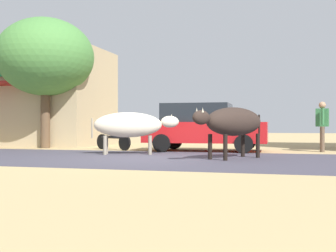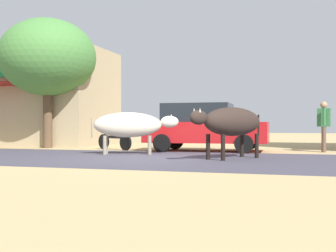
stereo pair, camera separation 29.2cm
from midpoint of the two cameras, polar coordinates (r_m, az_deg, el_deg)
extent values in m
plane|color=tan|center=(11.90, -3.40, -4.22)|extent=(80.00, 80.00, 0.00)
cube|color=#423F4B|center=(11.90, -3.40, -4.21)|extent=(72.00, 6.06, 0.00)
cube|color=tan|center=(21.07, -17.85, 3.47)|extent=(6.88, 4.25, 4.27)
cylinder|color=brown|center=(17.84, -16.08, 0.98)|extent=(0.36, 0.36, 2.34)
ellipsoid|color=#47803B|center=(18.04, -16.09, 8.61)|extent=(3.78, 3.78, 3.02)
cube|color=red|center=(15.25, 4.41, -0.82)|extent=(4.22, 1.95, 0.70)
cube|color=#1E2328|center=(15.31, 3.26, 1.69)|extent=(2.34, 1.75, 0.64)
cylinder|color=black|center=(16.01, 9.74, -2.03)|extent=(0.60, 0.20, 0.60)
cylinder|color=black|center=(14.19, 9.21, -2.30)|extent=(0.60, 0.20, 0.60)
cylinder|color=black|center=(16.43, 0.27, -1.97)|extent=(0.60, 0.20, 0.60)
cylinder|color=black|center=(14.66, -1.41, -2.22)|extent=(0.60, 0.20, 0.60)
cylinder|color=black|center=(15.60, -6.19, -2.15)|extent=(0.53, 0.33, 0.56)
cylinder|color=black|center=(16.57, -9.02, -2.02)|extent=(0.53, 0.33, 0.56)
cylinder|color=black|center=(16.07, -7.65, -1.45)|extent=(1.16, 0.66, 0.10)
ellipsoid|color=#1E4C99|center=(16.03, -7.54, -0.66)|extent=(0.61, 0.47, 0.28)
cylinder|color=black|center=(15.64, -6.34, -0.50)|extent=(0.06, 0.06, 0.60)
ellipsoid|color=beige|center=(13.59, -5.84, 0.15)|extent=(2.20, 1.31, 0.77)
ellipsoid|color=beige|center=(13.59, -0.37, 0.56)|extent=(0.62, 0.44, 0.36)
cone|color=beige|center=(13.69, -0.18, 1.31)|extent=(0.06, 0.06, 0.12)
cone|color=beige|center=(13.49, -0.14, 1.33)|extent=(0.06, 0.06, 0.12)
cylinder|color=gray|center=(13.82, -2.97, -2.41)|extent=(0.11, 0.11, 0.58)
cylinder|color=gray|center=(13.35, -2.97, -2.50)|extent=(0.11, 0.11, 0.58)
cylinder|color=gray|center=(13.89, -8.60, -2.40)|extent=(0.11, 0.11, 0.58)
cylinder|color=gray|center=(13.42, -8.80, -2.49)|extent=(0.11, 0.11, 0.58)
cylinder|color=gray|center=(13.69, -10.43, -0.27)|extent=(0.05, 0.05, 0.62)
ellipsoid|color=#30241F|center=(11.86, 7.94, 0.56)|extent=(1.74, 2.23, 0.77)
ellipsoid|color=#30241F|center=(10.86, 3.55, 1.11)|extent=(0.53, 0.62, 0.36)
cone|color=beige|center=(10.76, 3.76, 2.08)|extent=(0.06, 0.06, 0.12)
cone|color=beige|center=(10.89, 2.99, 2.06)|extent=(0.06, 0.06, 0.12)
cylinder|color=black|center=(11.17, 6.71, -2.79)|extent=(0.11, 0.11, 0.67)
cylinder|color=black|center=(11.50, 4.76, -2.70)|extent=(0.11, 0.11, 0.67)
cylinder|color=black|center=(12.28, 10.92, -2.53)|extent=(0.11, 0.11, 0.67)
cylinder|color=black|center=(12.59, 9.03, -2.46)|extent=(0.11, 0.11, 0.67)
cylinder|color=black|center=(12.77, 11.11, 0.08)|extent=(0.05, 0.05, 0.61)
cylinder|color=brown|center=(15.61, 18.86, -1.63)|extent=(0.14, 0.14, 0.85)
cylinder|color=brown|center=(15.43, 18.90, -1.65)|extent=(0.14, 0.14, 0.85)
cube|color=#33723F|center=(15.52, 18.88, 1.05)|extent=(0.44, 0.33, 0.60)
sphere|color=tan|center=(15.53, 18.88, 2.58)|extent=(0.23, 0.23, 0.23)
cylinder|color=#33723F|center=(15.78, 18.82, 1.14)|extent=(0.09, 0.09, 0.54)
cylinder|color=#33723F|center=(15.26, 18.94, 1.17)|extent=(0.09, 0.09, 0.54)
camera|label=1|loc=(0.15, -90.59, 0.00)|focal=46.97mm
camera|label=2|loc=(0.15, 89.41, 0.00)|focal=46.97mm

